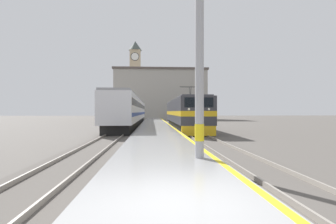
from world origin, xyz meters
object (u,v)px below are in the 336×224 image
at_px(clock_tower, 135,77).
at_px(passenger_train, 132,111).
at_px(catenary_mast, 201,49).
at_px(locomotive_train, 184,114).

bearing_deg(clock_tower, passenger_train, -87.14).
bearing_deg(catenary_mast, locomotive_train, 84.52).
height_order(catenary_mast, clock_tower, clock_tower).
xyz_separation_m(passenger_train, clock_tower, (-2.08, 41.58, 10.60)).
height_order(locomotive_train, catenary_mast, catenary_mast).
bearing_deg(passenger_train, catenary_mast, -81.26).
bearing_deg(passenger_train, locomotive_train, -57.38).
distance_m(locomotive_train, passenger_train, 12.65).
relative_size(locomotive_train, passenger_train, 0.49).
relative_size(passenger_train, catenary_mast, 4.91).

